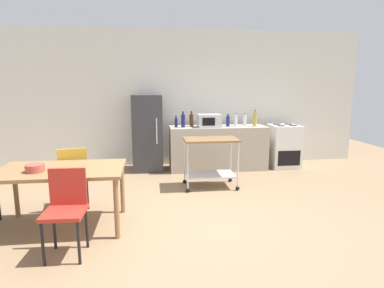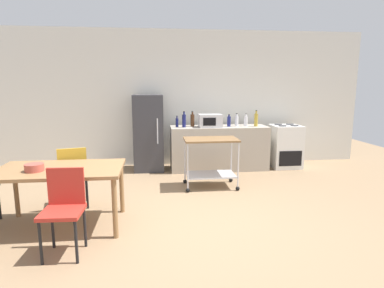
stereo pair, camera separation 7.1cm
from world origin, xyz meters
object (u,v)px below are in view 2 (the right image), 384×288
(dining_table, at_px, (60,174))
(chair_red, at_px, (64,205))
(bottle_sesame_oil, at_px, (237,121))
(microwave, at_px, (210,121))
(kitchen_cart, at_px, (211,155))
(bottle_vinegar, at_px, (256,120))
(bottle_hot_sauce, at_px, (192,120))
(bottle_soy_sauce, at_px, (229,121))
(chair_mustard, at_px, (73,173))
(fruit_bowl, at_px, (34,168))
(bottle_sparkling_water, at_px, (184,121))
(refrigerator, at_px, (149,133))
(bottle_olive_oil, at_px, (177,122))
(bottle_wine, at_px, (246,121))
(stove_oven, at_px, (285,146))

(dining_table, height_order, chair_red, chair_red)
(dining_table, height_order, bottle_sesame_oil, bottle_sesame_oil)
(microwave, xyz_separation_m, bottle_sesame_oil, (0.58, 0.10, -0.02))
(kitchen_cart, distance_m, bottle_vinegar, 1.68)
(bottle_hot_sauce, height_order, bottle_soy_sauce, bottle_hot_sauce)
(chair_mustard, xyz_separation_m, fruit_bowl, (-0.24, -0.76, 0.28))
(bottle_sparkling_water, bearing_deg, bottle_sesame_oil, 3.01)
(refrigerator, bearing_deg, dining_table, -111.07)
(bottle_hot_sauce, height_order, fruit_bowl, bottle_hot_sauce)
(chair_red, height_order, refrigerator, refrigerator)
(chair_mustard, xyz_separation_m, bottle_olive_oil, (1.61, 1.93, 0.48))
(bottle_sparkling_water, relative_size, bottle_sesame_oil, 1.21)
(dining_table, xyz_separation_m, bottle_olive_oil, (1.61, 2.57, 0.32))
(chair_mustard, xyz_separation_m, kitchen_cart, (2.10, 0.73, 0.05))
(refrigerator, xyz_separation_m, bottle_sesame_oil, (1.82, -0.09, 0.24))
(chair_red, distance_m, bottle_wine, 4.32)
(dining_table, height_order, bottle_hot_sauce, bottle_hot_sauce)
(dining_table, distance_m, bottle_sparkling_water, 3.08)
(refrigerator, distance_m, bottle_sparkling_water, 0.78)
(bottle_olive_oil, bearing_deg, fruit_bowl, -124.62)
(chair_mustard, height_order, kitchen_cart, chair_mustard)
(bottle_sparkling_water, distance_m, microwave, 0.53)
(bottle_sparkling_water, xyz_separation_m, bottle_wine, (1.29, 0.05, -0.03))
(stove_oven, distance_m, bottle_wine, 1.05)
(refrigerator, bearing_deg, kitchen_cart, -50.44)
(bottle_olive_oil, relative_size, microwave, 0.50)
(stove_oven, height_order, bottle_vinegar, bottle_vinegar)
(microwave, distance_m, fruit_bowl, 3.62)
(kitchen_cart, height_order, bottle_sesame_oil, bottle_sesame_oil)
(chair_red, bearing_deg, bottle_soy_sauce, 54.70)
(bottle_sparkling_water, xyz_separation_m, bottle_sesame_oil, (1.10, 0.06, -0.02))
(refrigerator, relative_size, bottle_hot_sauce, 4.94)
(chair_mustard, distance_m, bottle_sesame_oil, 3.48)
(dining_table, distance_m, refrigerator, 2.86)
(chair_red, distance_m, bottle_hot_sauce, 3.75)
(stove_oven, relative_size, fruit_bowl, 4.27)
(bottle_soy_sauce, relative_size, bottle_sesame_oil, 0.95)
(refrigerator, distance_m, microwave, 1.28)
(stove_oven, distance_m, bottle_vinegar, 0.91)
(kitchen_cart, xyz_separation_m, bottle_olive_oil, (-0.49, 1.20, 0.42))
(kitchen_cart, relative_size, bottle_hot_sauce, 2.90)
(chair_red, distance_m, bottle_sparkling_water, 3.57)
(bottle_olive_oil, bearing_deg, bottle_hot_sauce, 10.59)
(chair_red, relative_size, microwave, 1.93)
(chair_red, bearing_deg, bottle_hot_sauce, 64.75)
(stove_oven, bearing_deg, bottle_wine, -179.26)
(refrigerator, bearing_deg, bottle_sesame_oil, -2.77)
(stove_oven, relative_size, bottle_sparkling_water, 2.86)
(kitchen_cart, distance_m, bottle_olive_oil, 1.36)
(bottle_hot_sauce, distance_m, bottle_soy_sauce, 0.75)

